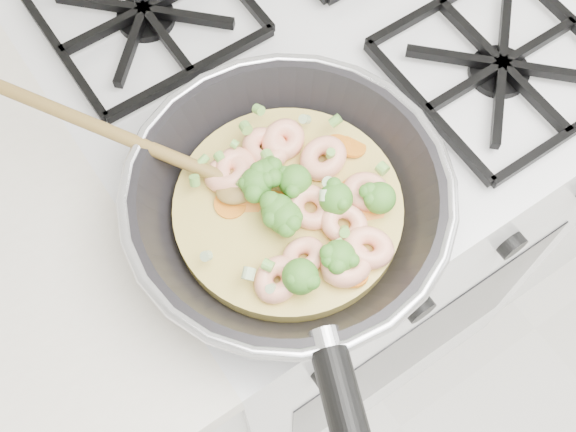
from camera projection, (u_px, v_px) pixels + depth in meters
stove at (309, 207)px, 1.25m from camera, size 0.60×0.60×0.92m
skillet at (290, 207)px, 0.69m from camera, size 0.36×0.58×0.10m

